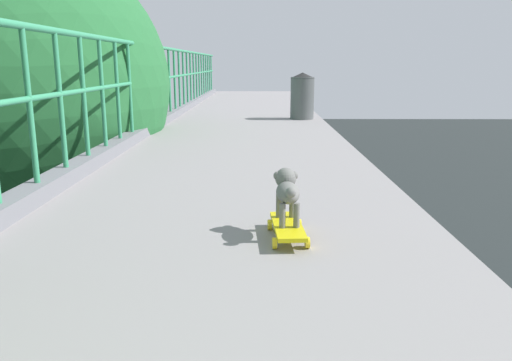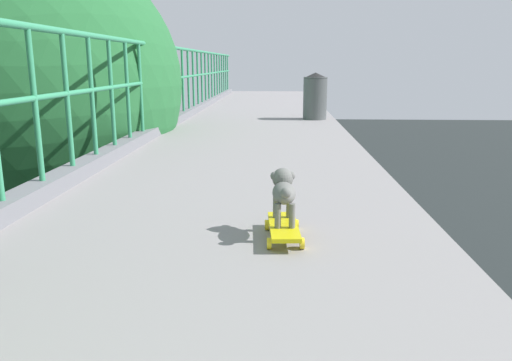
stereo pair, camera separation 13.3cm
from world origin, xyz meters
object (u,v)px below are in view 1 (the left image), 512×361
Objects in this scene: toy_skateboard at (288,227)px; litter_bin at (302,95)px; city_bus at (37,170)px; small_dog at (287,190)px.

litter_bin reaches higher than toy_skateboard.
small_dog is (10.49, -19.66, 4.08)m from city_bus.
toy_skateboard is at bearing -95.33° from litter_bin.
small_dog is at bearing -61.92° from city_bus.
city_bus is at bearing 129.90° from litter_bin.
city_bus is 17.80m from litter_bin.
toy_skateboard is 0.61× the size of litter_bin.
city_bus is 20.70× the size of toy_skateboard.
city_bus is 22.67m from toy_skateboard.
small_dog is (-0.00, 0.07, 0.21)m from toy_skateboard.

